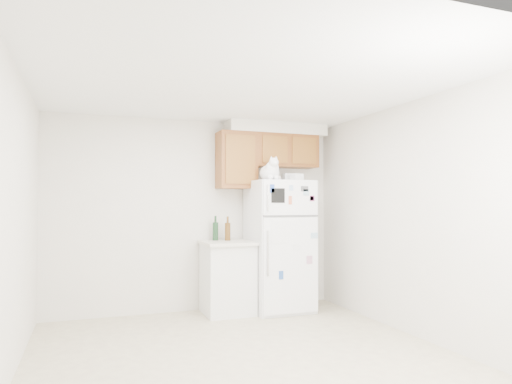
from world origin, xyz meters
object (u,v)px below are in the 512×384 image
base_counter (228,277)px  bottle_green (215,228)px  storage_box_back (290,178)px  bottle_amber (228,228)px  cat (271,171)px  storage_box_front (297,177)px  refrigerator (279,245)px

base_counter → bottle_green: 0.66m
storage_box_back → bottle_amber: (-0.82, 0.17, -0.67)m
cat → storage_box_front: 0.37m
base_counter → bottle_green: bottle_green is taller
refrigerator → bottle_green: refrigerator is taller
bottle_green → bottle_amber: (0.14, -0.08, -0.00)m
refrigerator → bottle_amber: 0.72m
refrigerator → base_counter: (-0.69, 0.07, -0.39)m
storage_box_back → bottle_green: bearing=169.9°
cat → bottle_green: 1.04m
refrigerator → bottle_green: 0.87m
refrigerator → cat: bearing=-141.6°
storage_box_front → bottle_amber: storage_box_front is taller
bottle_green → base_counter: bearing=-60.3°
refrigerator → cat: cat is taller
base_counter → storage_box_back: bearing=-3.9°
storage_box_back → bottle_amber: size_ratio=0.57×
refrigerator → storage_box_back: size_ratio=9.44×
bottle_green → storage_box_front: bearing=-23.6°
refrigerator → storage_box_front: storage_box_front is taller
cat → bottle_amber: cat is taller
base_counter → storage_box_back: storage_box_back is taller
base_counter → storage_box_back: (0.85, -0.06, 1.29)m
storage_box_front → cat: bearing=158.5°
cat → storage_box_back: (0.35, 0.16, -0.06)m
storage_box_back → bottle_amber: bearing=172.9°
storage_box_back → bottle_green: size_ratio=0.56×
refrigerator → cat: 0.99m
base_counter → bottle_amber: bearing=73.0°
cat → bottle_amber: (-0.47, 0.33, -0.74)m
bottle_green → storage_box_back: bearing=-14.6°
storage_box_back → storage_box_front: 0.18m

